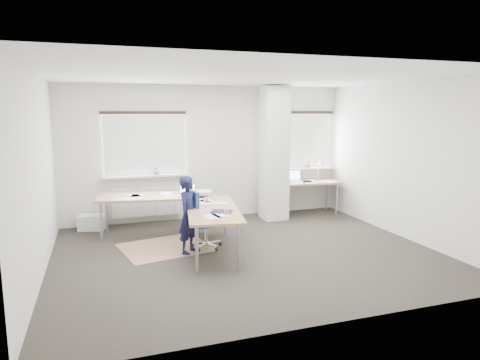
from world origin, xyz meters
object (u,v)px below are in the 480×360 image
object	(u,v)px
desk_side	(308,183)
person	(189,215)
task_chair	(204,232)
desk_main	(183,203)

from	to	relation	value
desk_side	person	xyz separation A→B (m)	(-3.07, -1.85, -0.06)
task_chair	person	size ratio (longest dim) A/B	0.79
desk_main	desk_side	distance (m)	3.29
person	desk_main	bearing A→B (deg)	38.13
desk_side	person	world-z (taller)	person
desk_main	task_chair	size ratio (longest dim) A/B	3.01
desk_main	person	world-z (taller)	person
task_chair	person	distance (m)	0.48
desk_side	task_chair	distance (m)	3.29
task_chair	desk_main	bearing A→B (deg)	112.01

